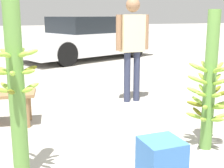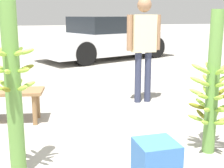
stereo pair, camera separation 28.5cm
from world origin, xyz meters
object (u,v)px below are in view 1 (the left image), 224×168
at_px(banana_stalk_left, 16,86).
at_px(vendor_person, 132,40).
at_px(parked_car, 88,38).
at_px(produce_crate, 161,158).
at_px(banana_stalk_center, 210,85).

bearing_deg(banana_stalk_left, vendor_person, 45.08).
distance_m(vendor_person, parked_car, 5.29).
bearing_deg(produce_crate, banana_stalk_center, 25.43).
bearing_deg(produce_crate, parked_car, 77.79).
bearing_deg(banana_stalk_left, produce_crate, -18.97).
xyz_separation_m(banana_stalk_left, vendor_person, (1.96, 1.97, 0.18)).
xyz_separation_m(banana_stalk_center, parked_car, (0.88, 7.22, -0.04)).
bearing_deg(banana_stalk_center, parked_car, 83.06).
bearing_deg(parked_car, banana_stalk_center, 151.63).
xyz_separation_m(banana_stalk_left, banana_stalk_center, (1.92, -0.04, -0.14)).
bearing_deg(banana_stalk_center, vendor_person, 88.86).
relative_size(banana_stalk_left, vendor_person, 0.98).
distance_m(banana_stalk_left, produce_crate, 1.40).
relative_size(banana_stalk_left, produce_crate, 4.74).
distance_m(parked_car, produce_crate, 7.77).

